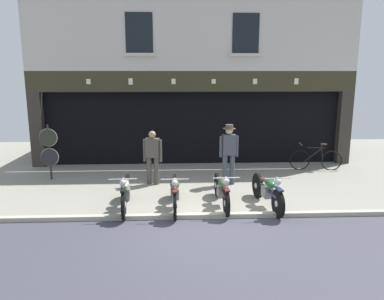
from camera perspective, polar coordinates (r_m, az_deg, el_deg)
The scene contains 12 objects.
ground at distance 7.52m, azimuth 2.64°, elevation -13.76°, with size 23.32×22.00×0.18m.
shop_facade at distance 14.87m, azimuth -0.14°, elevation 5.72°, with size 11.62×4.42×5.95m.
motorcycle_left at distance 9.00m, azimuth -10.25°, elevation -6.36°, with size 0.62×2.01×0.94m.
motorcycle_center_left at distance 8.90m, azimuth -2.68°, elevation -6.42°, with size 0.62×2.05×0.92m.
motorcycle_center at distance 9.07m, azimuth 4.63°, elevation -6.14°, with size 0.62×2.06×0.91m.
motorcycle_center_right at distance 9.16m, azimuth 11.61°, elevation -6.13°, with size 0.62×2.05×0.93m.
salesman_left at distance 10.79m, azimuth -6.12°, elevation -0.79°, with size 0.55×0.28×1.59m.
shopkeeper_center at distance 10.74m, azimuth 5.72°, elevation -0.18°, with size 0.56×0.36×1.78m.
tyre_sign_pole at distance 11.99m, azimuth -21.26°, elevation 0.29°, with size 0.55×0.06×1.71m.
advert_board_near at distance 13.48m, azimuth 8.66°, elevation 5.39°, with size 0.78×0.03×0.90m.
advert_board_far at distance 13.79m, azimuth 13.92°, elevation 5.34°, with size 0.79×0.03×0.93m.
leaning_bicycle at distance 13.15m, azimuth 18.63°, elevation -1.36°, with size 1.73×0.50×0.93m.
Camera 1 is at (-0.65, -7.75, 3.18)m, focal length 34.44 mm.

